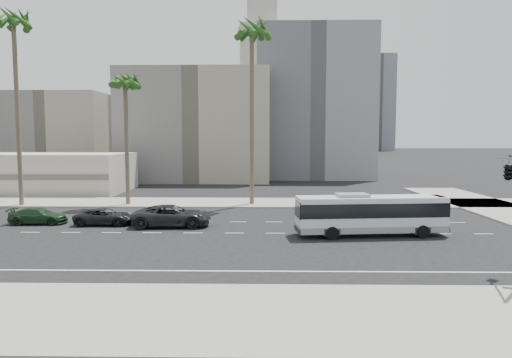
{
  "coord_description": "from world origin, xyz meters",
  "views": [
    {
      "loc": [
        -0.86,
        -32.12,
        6.75
      ],
      "look_at": [
        -1.48,
        4.0,
        3.62
      ],
      "focal_mm": 31.51,
      "sensor_mm": 36.0,
      "label": 1
    }
  ],
  "objects_px": {
    "car_c": "(38,216)",
    "palm_near": "(252,36)",
    "car_a": "(172,216)",
    "traffic_signal": "(510,174)",
    "city_bus": "(371,213)",
    "car_b": "(105,217)",
    "palm_far": "(13,25)",
    "palm_mid": "(125,83)"
  },
  "relations": [
    {
      "from": "car_a",
      "to": "palm_far",
      "type": "bearing_deg",
      "value": 55.57
    },
    {
      "from": "city_bus",
      "to": "traffic_signal",
      "type": "xyz_separation_m",
      "value": [
        4.77,
        -8.89,
        3.48
      ]
    },
    {
      "from": "city_bus",
      "to": "palm_near",
      "type": "bearing_deg",
      "value": 114.9
    },
    {
      "from": "car_b",
      "to": "traffic_signal",
      "type": "xyz_separation_m",
      "value": [
        25.04,
        -12.6,
        4.41
      ]
    },
    {
      "from": "city_bus",
      "to": "car_b",
      "type": "height_order",
      "value": "city_bus"
    },
    {
      "from": "palm_near",
      "to": "palm_far",
      "type": "bearing_deg",
      "value": -177.03
    },
    {
      "from": "city_bus",
      "to": "car_c",
      "type": "height_order",
      "value": "city_bus"
    },
    {
      "from": "traffic_signal",
      "to": "city_bus",
      "type": "bearing_deg",
      "value": 135.66
    },
    {
      "from": "car_b",
      "to": "car_c",
      "type": "relative_size",
      "value": 1.04
    },
    {
      "from": "city_bus",
      "to": "car_b",
      "type": "bearing_deg",
      "value": 163.91
    },
    {
      "from": "city_bus",
      "to": "car_a",
      "type": "xyz_separation_m",
      "value": [
        -14.77,
        3.1,
        -0.74
      ]
    },
    {
      "from": "city_bus",
      "to": "car_c",
      "type": "bearing_deg",
      "value": 165.47
    },
    {
      "from": "palm_far",
      "to": "palm_mid",
      "type": "bearing_deg",
      "value": 3.93
    },
    {
      "from": "car_a",
      "to": "traffic_signal",
      "type": "bearing_deg",
      "value": -125.08
    },
    {
      "from": "car_c",
      "to": "palm_near",
      "type": "xyz_separation_m",
      "value": [
        16.96,
        10.89,
        16.63
      ]
    },
    {
      "from": "traffic_signal",
      "to": "palm_mid",
      "type": "relative_size",
      "value": 0.44
    },
    {
      "from": "car_b",
      "to": "traffic_signal",
      "type": "bearing_deg",
      "value": -118.61
    },
    {
      "from": "city_bus",
      "to": "palm_far",
      "type": "distance_m",
      "value": 38.88
    },
    {
      "from": "car_b",
      "to": "palm_mid",
      "type": "height_order",
      "value": "palm_mid"
    },
    {
      "from": "car_b",
      "to": "palm_far",
      "type": "distance_m",
      "value": 23.51
    },
    {
      "from": "city_bus",
      "to": "traffic_signal",
      "type": "distance_m",
      "value": 10.67
    },
    {
      "from": "palm_mid",
      "to": "palm_far",
      "type": "distance_m",
      "value": 12.19
    },
    {
      "from": "city_bus",
      "to": "palm_near",
      "type": "relative_size",
      "value": 0.56
    },
    {
      "from": "car_c",
      "to": "palm_mid",
      "type": "bearing_deg",
      "value": -24.49
    },
    {
      "from": "car_c",
      "to": "palm_near",
      "type": "relative_size",
      "value": 0.24
    },
    {
      "from": "palm_near",
      "to": "car_c",
      "type": "bearing_deg",
      "value": -147.3
    },
    {
      "from": "car_c",
      "to": "traffic_signal",
      "type": "height_order",
      "value": "traffic_signal"
    },
    {
      "from": "city_bus",
      "to": "car_a",
      "type": "bearing_deg",
      "value": 162.4
    },
    {
      "from": "car_a",
      "to": "palm_mid",
      "type": "relative_size",
      "value": 0.44
    },
    {
      "from": "car_b",
      "to": "palm_near",
      "type": "bearing_deg",
      "value": -47.64
    },
    {
      "from": "city_bus",
      "to": "car_b",
      "type": "xyz_separation_m",
      "value": [
        -20.27,
        3.71,
        -0.93
      ]
    },
    {
      "from": "traffic_signal",
      "to": "palm_far",
      "type": "distance_m",
      "value": 45.41
    },
    {
      "from": "car_a",
      "to": "traffic_signal",
      "type": "xyz_separation_m",
      "value": [
        19.54,
        -11.99,
        4.22
      ]
    },
    {
      "from": "city_bus",
      "to": "palm_near",
      "type": "height_order",
      "value": "palm_near"
    },
    {
      "from": "car_a",
      "to": "car_c",
      "type": "height_order",
      "value": "car_a"
    },
    {
      "from": "car_a",
      "to": "palm_mid",
      "type": "xyz_separation_m",
      "value": [
        -6.87,
        11.29,
        11.63
      ]
    },
    {
      "from": "car_b",
      "to": "palm_near",
      "type": "height_order",
      "value": "palm_near"
    },
    {
      "from": "palm_mid",
      "to": "palm_near",
      "type": "bearing_deg",
      "value": 2.16
    },
    {
      "from": "palm_far",
      "to": "palm_near",
      "type": "bearing_deg",
      "value": 2.97
    },
    {
      "from": "car_b",
      "to": "car_c",
      "type": "height_order",
      "value": "car_c"
    },
    {
      "from": "car_a",
      "to": "palm_far",
      "type": "height_order",
      "value": "palm_far"
    },
    {
      "from": "city_bus",
      "to": "car_a",
      "type": "distance_m",
      "value": 15.11
    }
  ]
}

